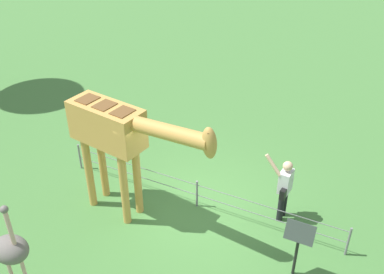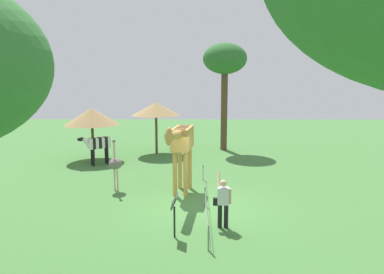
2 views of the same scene
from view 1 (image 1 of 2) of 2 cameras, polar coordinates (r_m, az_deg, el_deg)
ground_plane at (r=10.66m, az=0.38°, el=-9.29°), size 60.00×60.00×0.00m
giraffe at (r=9.42m, az=-9.70°, el=0.37°), size 3.65×1.00×3.12m
visitor at (r=10.07m, az=11.95°, el=-6.37°), size 0.63×0.59×1.73m
ostrich at (r=8.71m, az=-22.52°, el=-13.40°), size 0.70×0.56×2.25m
info_sign at (r=8.82m, az=13.72°, el=-12.84°), size 0.56×0.21×1.32m
wire_fence at (r=10.48m, az=0.65°, el=-7.27°), size 7.05×0.05×0.75m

